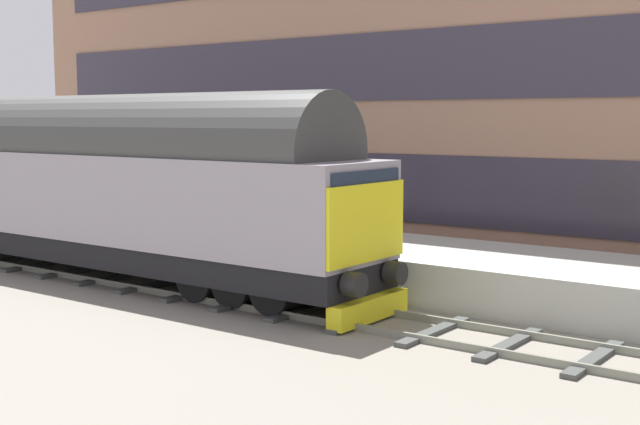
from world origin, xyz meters
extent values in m
plane|color=gray|center=(0.00, 0.00, 0.00)|extent=(140.00, 140.00, 0.00)
cube|color=slate|center=(-0.72, 0.00, 0.07)|extent=(0.07, 60.00, 0.15)
cube|color=slate|center=(0.72, 0.00, 0.07)|extent=(0.07, 60.00, 0.15)
cube|color=#414441|center=(0.00, -6.15, 0.04)|extent=(2.50, 0.26, 0.09)
cube|color=#414441|center=(0.00, -4.62, 0.04)|extent=(2.50, 0.26, 0.09)
cube|color=#414441|center=(0.00, -3.08, 0.04)|extent=(2.50, 0.26, 0.09)
cube|color=#414441|center=(0.00, -1.54, 0.04)|extent=(2.50, 0.26, 0.09)
cube|color=#414441|center=(0.00, 0.00, 0.04)|extent=(2.50, 0.26, 0.09)
cube|color=#414441|center=(0.00, 1.54, 0.04)|extent=(2.50, 0.26, 0.09)
cube|color=#414441|center=(0.00, 3.08, 0.04)|extent=(2.50, 0.26, 0.09)
cube|color=#414441|center=(0.00, 4.62, 0.04)|extent=(2.50, 0.26, 0.09)
cube|color=#414441|center=(0.00, 6.15, 0.04)|extent=(2.50, 0.26, 0.09)
cube|color=#414441|center=(0.00, 7.69, 0.04)|extent=(2.50, 0.26, 0.09)
cube|color=#414441|center=(0.00, 9.23, 0.04)|extent=(2.50, 0.26, 0.09)
cube|color=#414441|center=(0.00, 10.77, 0.04)|extent=(2.50, 0.26, 0.09)
cube|color=#A4A69A|center=(3.60, 0.00, 0.50)|extent=(4.00, 44.00, 1.00)
cube|color=silver|center=(1.75, 0.00, 1.00)|extent=(0.30, 44.00, 0.01)
cube|color=#9A725A|center=(10.53, -0.09, 7.28)|extent=(5.39, 38.62, 14.57)
cube|color=#342F3B|center=(7.80, -0.09, 2.00)|extent=(0.06, 35.53, 2.04)
cube|color=#342F3B|center=(7.80, -0.09, 5.64)|extent=(0.06, 35.53, 2.04)
cube|color=black|center=(0.00, 8.46, 0.82)|extent=(2.56, 19.89, 0.60)
cube|color=gray|center=(0.00, 8.46, 2.17)|extent=(2.70, 19.89, 2.10)
cylinder|color=#3A3B38|center=(0.00, 8.46, 3.40)|extent=(2.56, 18.30, 2.57)
cube|color=yellow|center=(0.00, -1.53, 2.02)|extent=(2.65, 0.08, 1.58)
cube|color=#232D3D|center=(0.00, -1.51, 2.75)|extent=(2.38, 0.04, 0.64)
cube|color=#232D3D|center=(1.37, 8.46, 2.47)|extent=(0.04, 13.93, 0.44)
cylinder|color=black|center=(-0.75, -1.74, 0.92)|extent=(0.48, 0.35, 0.48)
cylinder|color=black|center=(0.75, -1.74, 0.92)|extent=(0.48, 0.35, 0.48)
cube|color=yellow|center=(0.00, -1.59, 0.29)|extent=(2.43, 0.36, 0.47)
cylinder|color=black|center=(0.00, 0.39, 0.52)|extent=(1.64, 1.04, 1.04)
cylinder|color=black|center=(0.00, 1.49, 0.52)|extent=(1.64, 1.04, 1.04)
cylinder|color=black|center=(0.00, 2.59, 0.52)|extent=(1.64, 1.04, 1.04)
cylinder|color=#262837|center=(3.91, 3.92, 1.43)|extent=(0.13, 0.13, 0.84)
cylinder|color=#262837|center=(3.89, 4.12, 1.43)|extent=(0.13, 0.13, 0.84)
cylinder|color=navy|center=(3.90, 4.02, 2.13)|extent=(0.37, 0.37, 0.56)
sphere|color=tan|center=(3.90, 4.02, 2.54)|extent=(0.22, 0.22, 0.22)
cylinder|color=navy|center=(3.92, 3.82, 2.13)|extent=(0.09, 0.09, 0.52)
cylinder|color=navy|center=(3.88, 4.23, 2.13)|extent=(0.09, 0.09, 0.52)
camera|label=1|loc=(-13.88, -10.71, 4.11)|focal=47.23mm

